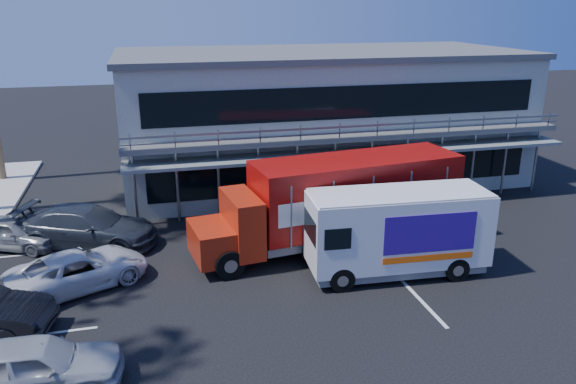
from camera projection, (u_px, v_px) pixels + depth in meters
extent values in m
plane|color=black|center=(365.00, 305.00, 19.09)|extent=(120.00, 120.00, 0.00)
cube|color=#959A8D|center=(320.00, 118.00, 32.47)|extent=(22.00, 10.00, 7.00)
cube|color=#515454|center=(321.00, 53.00, 31.31)|extent=(22.40, 10.40, 0.30)
cube|color=#515454|center=(354.00, 137.00, 27.29)|extent=(22.00, 1.20, 0.25)
cube|color=gray|center=(359.00, 129.00, 26.62)|extent=(22.00, 0.08, 0.90)
cube|color=slate|center=(356.00, 152.00, 27.23)|extent=(22.00, 1.80, 0.15)
cube|color=black|center=(349.00, 173.00, 28.46)|extent=(20.00, 0.06, 1.60)
cube|color=black|center=(351.00, 102.00, 27.31)|extent=(20.00, 0.06, 1.60)
cube|color=#A5210D|center=(213.00, 242.00, 21.53)|extent=(1.82, 2.61, 1.30)
cube|color=#A5210D|center=(242.00, 223.00, 21.76)|extent=(1.42, 2.82, 2.27)
cube|color=black|center=(242.00, 207.00, 21.55)|extent=(0.35, 2.28, 0.76)
cube|color=#920F08|center=(356.00, 191.00, 23.28)|extent=(8.92, 3.80, 2.81)
cube|color=slate|center=(355.00, 228.00, 23.81)|extent=(8.87, 3.40, 0.32)
cube|color=white|center=(372.00, 204.00, 22.11)|extent=(7.89, 1.06, 0.92)
cube|color=white|center=(341.00, 184.00, 24.51)|extent=(7.89, 1.06, 0.92)
cylinder|color=black|center=(230.00, 265.00, 20.76)|extent=(1.15, 0.42, 1.12)
cylinder|color=black|center=(214.00, 241.00, 22.86)|extent=(1.15, 0.42, 1.12)
cylinder|color=black|center=(315.00, 251.00, 21.98)|extent=(1.15, 0.42, 1.12)
cylinder|color=black|center=(292.00, 229.00, 24.07)|extent=(1.15, 0.42, 1.12)
cylinder|color=black|center=(426.00, 232.00, 23.79)|extent=(1.15, 0.42, 1.12)
cylinder|color=black|center=(396.00, 213.00, 25.89)|extent=(1.15, 0.42, 1.12)
cube|color=silver|center=(398.00, 228.00, 20.81)|extent=(6.80, 2.69, 2.67)
cube|color=slate|center=(395.00, 264.00, 21.28)|extent=(6.52, 2.45, 0.33)
cube|color=black|center=(311.00, 227.00, 20.13)|extent=(0.18, 1.88, 0.91)
cube|color=silver|center=(400.00, 193.00, 20.37)|extent=(6.66, 2.64, 0.08)
cube|color=#2C0E7E|center=(430.00, 233.00, 19.80)|extent=(3.43, 0.24, 1.43)
cube|color=#2C0E7E|center=(405.00, 211.00, 21.96)|extent=(3.43, 0.24, 1.43)
cube|color=#F2590C|center=(428.00, 258.00, 20.10)|extent=(3.43, 0.23, 0.24)
cylinder|color=black|center=(342.00, 280.00, 19.89)|extent=(0.93, 0.34, 0.91)
cylinder|color=black|center=(328.00, 256.00, 21.77)|extent=(0.93, 0.34, 0.91)
cylinder|color=black|center=(457.00, 269.00, 20.66)|extent=(0.93, 0.34, 0.91)
cylinder|color=black|center=(433.00, 247.00, 22.54)|extent=(0.93, 0.34, 0.91)
imported|color=#A5A9AC|center=(36.00, 365.00, 14.68)|extent=(4.53, 2.00, 1.52)
imported|color=silver|center=(79.00, 270.00, 20.14)|extent=(5.41, 4.12, 1.36)
imported|color=#2B3139|center=(87.00, 227.00, 23.60)|extent=(6.33, 4.33, 1.70)
imported|color=gray|center=(13.00, 233.00, 23.40)|extent=(4.35, 3.17, 1.38)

